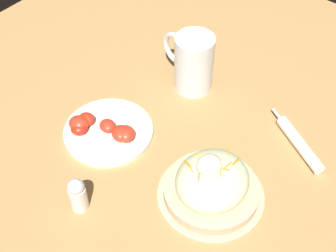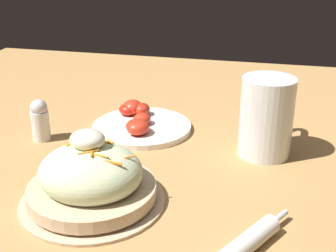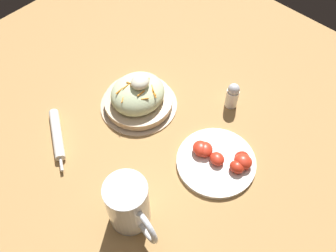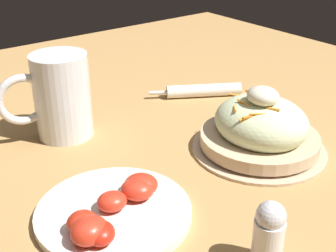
{
  "view_description": "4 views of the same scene",
  "coord_description": "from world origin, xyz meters",
  "px_view_note": "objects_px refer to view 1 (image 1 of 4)",
  "views": [
    {
      "loc": [
        0.53,
        0.38,
        0.77
      ],
      "look_at": [
        0.03,
        -0.01,
        0.08
      ],
      "focal_mm": 50.24,
      "sensor_mm": 36.0,
      "label": 1
    },
    {
      "loc": [
        -0.17,
        0.64,
        0.36
      ],
      "look_at": [
        -0.01,
        -0.02,
        0.07
      ],
      "focal_mm": 48.58,
      "sensor_mm": 36.0,
      "label": 2
    },
    {
      "loc": [
        -0.34,
        -0.38,
        0.8
      ],
      "look_at": [
        0.03,
        -0.03,
        0.08
      ],
      "focal_mm": 39.68,
      "sensor_mm": 36.0,
      "label": 3
    },
    {
      "loc": [
        0.47,
        -0.38,
        0.35
      ],
      "look_at": [
        0.0,
        -0.01,
        0.06
      ],
      "focal_mm": 48.38,
      "sensor_mm": 36.0,
      "label": 4
    }
  ],
  "objects_px": {
    "salad_plate": "(212,185)",
    "beer_mug": "(193,65)",
    "tomato_plate": "(106,130)",
    "napkin_roll": "(299,143)",
    "salt_shaker": "(78,194)"
  },
  "relations": [
    {
      "from": "napkin_roll",
      "to": "salt_shaker",
      "type": "height_order",
      "value": "salt_shaker"
    },
    {
      "from": "beer_mug",
      "to": "salad_plate",
      "type": "bearing_deg",
      "value": 42.93
    },
    {
      "from": "beer_mug",
      "to": "salt_shaker",
      "type": "distance_m",
      "value": 0.41
    },
    {
      "from": "beer_mug",
      "to": "tomato_plate",
      "type": "height_order",
      "value": "beer_mug"
    },
    {
      "from": "beer_mug",
      "to": "salt_shaker",
      "type": "relative_size",
      "value": 1.86
    },
    {
      "from": "salad_plate",
      "to": "tomato_plate",
      "type": "height_order",
      "value": "salad_plate"
    },
    {
      "from": "beer_mug",
      "to": "salt_shaker",
      "type": "bearing_deg",
      "value": 5.22
    },
    {
      "from": "tomato_plate",
      "to": "salt_shaker",
      "type": "height_order",
      "value": "salt_shaker"
    },
    {
      "from": "beer_mug",
      "to": "napkin_roll",
      "type": "xyz_separation_m",
      "value": [
        0.02,
        0.3,
        -0.05
      ]
    },
    {
      "from": "napkin_roll",
      "to": "tomato_plate",
      "type": "distance_m",
      "value": 0.41
    },
    {
      "from": "salad_plate",
      "to": "beer_mug",
      "type": "relative_size",
      "value": 1.41
    },
    {
      "from": "napkin_roll",
      "to": "salt_shaker",
      "type": "relative_size",
      "value": 2.1
    },
    {
      "from": "salad_plate",
      "to": "salt_shaker",
      "type": "relative_size",
      "value": 2.62
    },
    {
      "from": "salad_plate",
      "to": "beer_mug",
      "type": "bearing_deg",
      "value": -137.07
    },
    {
      "from": "salad_plate",
      "to": "tomato_plate",
      "type": "distance_m",
      "value": 0.27
    }
  ]
}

